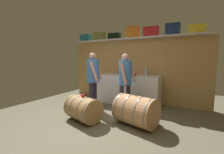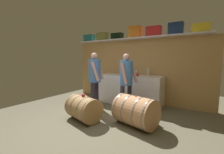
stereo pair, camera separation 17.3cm
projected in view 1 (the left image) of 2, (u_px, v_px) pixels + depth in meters
The scene contains 21 objects.
ground_plane at pixel (102, 121), 3.47m from camera, with size 5.81×8.37×0.02m, color #605C47.
back_wall_panel at pixel (133, 71), 5.04m from camera, with size 4.61×0.10×2.03m, color tan.
high_shelf_board at pixel (132, 39), 4.79m from camera, with size 4.24×0.40×0.03m, color silver.
toolcase_teal at pixel (86, 38), 5.65m from camera, with size 0.39×0.25×0.25m, color #237184.
toolcase_olive at pixel (99, 37), 5.36m from camera, with size 0.41×0.24×0.27m, color olive.
toolcase_black at pixel (114, 36), 5.07m from camera, with size 0.39×0.22×0.21m, color black.
toolcase_orange at pixel (133, 33), 4.76m from camera, with size 0.36×0.30×0.35m, color orange.
toolcase_red at pixel (151, 32), 4.48m from camera, with size 0.43×0.22×0.29m, color red.
toolcase_navy at pixel (173, 29), 4.19m from camera, with size 0.38×0.23×0.32m, color navy.
toolcase_yellow at pixel (197, 29), 3.91m from camera, with size 0.40×0.22×0.23m, color yellow.
work_cabinet at pixel (128, 89), 4.77m from camera, with size 2.00×0.67×0.91m, color white.
wine_bottle_green at pixel (119, 70), 4.83m from camera, with size 0.07×0.07×0.31m.
wine_bottle_clear at pixel (146, 71), 4.61m from camera, with size 0.07×0.07×0.28m.
wine_bottle_dark at pixel (120, 71), 4.65m from camera, with size 0.06×0.06×0.26m.
wine_glass at pixel (134, 71), 4.88m from camera, with size 0.08×0.08×0.15m.
red_funnel at pixel (135, 74), 4.52m from camera, with size 0.11×0.11×0.09m, color red.
wine_barrel_near at pixel (83, 109), 3.44m from camera, with size 0.90×0.73×0.56m.
wine_barrel_far at pixel (136, 111), 3.20m from camera, with size 0.96×0.81×0.64m.
tasting_cup at pixel (83, 96), 3.40m from camera, with size 0.07×0.07×0.05m, color red.
winemaker_pouring at pixel (93, 75), 4.18m from camera, with size 0.44×0.51×1.57m.
visitor_tasting at pixel (125, 77), 3.85m from camera, with size 0.43×0.49×1.54m.
Camera 1 is at (1.80, -2.16, 1.40)m, focal length 24.27 mm.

